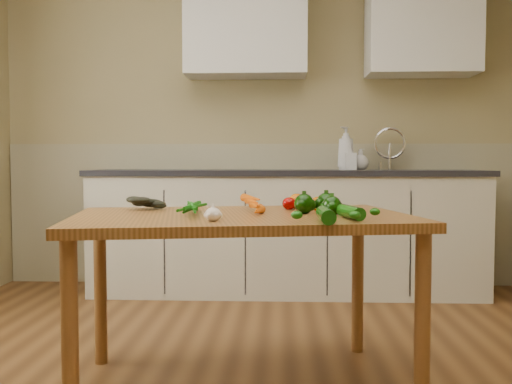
{
  "coord_description": "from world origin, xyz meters",
  "views": [
    {
      "loc": [
        0.16,
        -1.98,
        0.96
      ],
      "look_at": [
        0.05,
        0.64,
        0.82
      ],
      "focal_mm": 40.0,
      "sensor_mm": 36.0,
      "label": 1
    }
  ],
  "objects_px": {
    "leafy_greens": "(147,199)",
    "soap_bottle_a": "(346,148)",
    "tomato_b": "(297,201)",
    "table": "(242,234)",
    "garlic_bulb": "(213,214)",
    "pepper_c": "(332,206)",
    "soap_bottle_b": "(351,157)",
    "tomato_a": "(289,204)",
    "pepper_b": "(326,203)",
    "tomato_c": "(318,204)",
    "zucchini_a": "(351,212)",
    "carrot_bunch": "(235,205)",
    "soap_bottle_c": "(361,159)",
    "pepper_a": "(304,204)",
    "zucchini_b": "(326,215)"
  },
  "relations": [
    {
      "from": "garlic_bulb",
      "to": "pepper_c",
      "type": "height_order",
      "value": "pepper_c"
    },
    {
      "from": "tomato_c",
      "to": "zucchini_b",
      "type": "relative_size",
      "value": 0.33
    },
    {
      "from": "tomato_b",
      "to": "table",
      "type": "bearing_deg",
      "value": -132.63
    },
    {
      "from": "tomato_b",
      "to": "zucchini_a",
      "type": "xyz_separation_m",
      "value": [
        0.19,
        -0.43,
        -0.01
      ]
    },
    {
      "from": "pepper_b",
      "to": "tomato_c",
      "type": "relative_size",
      "value": 1.23
    },
    {
      "from": "table",
      "to": "tomato_a",
      "type": "xyz_separation_m",
      "value": [
        0.2,
        0.23,
        0.11
      ]
    },
    {
      "from": "pepper_b",
      "to": "tomato_b",
      "type": "relative_size",
      "value": 1.08
    },
    {
      "from": "zucchini_b",
      "to": "soap_bottle_c",
      "type": "bearing_deg",
      "value": 78.99
    },
    {
      "from": "leafy_greens",
      "to": "pepper_a",
      "type": "bearing_deg",
      "value": -14.05
    },
    {
      "from": "carrot_bunch",
      "to": "zucchini_a",
      "type": "bearing_deg",
      "value": -34.45
    },
    {
      "from": "soap_bottle_a",
      "to": "leafy_greens",
      "type": "distance_m",
      "value": 2.03
    },
    {
      "from": "pepper_a",
      "to": "tomato_a",
      "type": "xyz_separation_m",
      "value": [
        -0.06,
        0.2,
        -0.01
      ]
    },
    {
      "from": "soap_bottle_c",
      "to": "pepper_a",
      "type": "bearing_deg",
      "value": 168.73
    },
    {
      "from": "soap_bottle_b",
      "to": "zucchini_a",
      "type": "relative_size",
      "value": 0.95
    },
    {
      "from": "leafy_greens",
      "to": "tomato_b",
      "type": "relative_size",
      "value": 2.5
    },
    {
      "from": "garlic_bulb",
      "to": "tomato_c",
      "type": "relative_size",
      "value": 0.87
    },
    {
      "from": "tomato_b",
      "to": "leafy_greens",
      "type": "bearing_deg",
      "value": -176.02
    },
    {
      "from": "pepper_c",
      "to": "zucchini_b",
      "type": "height_order",
      "value": "pepper_c"
    },
    {
      "from": "tomato_a",
      "to": "tomato_b",
      "type": "distance_m",
      "value": 0.05
    },
    {
      "from": "carrot_bunch",
      "to": "pepper_c",
      "type": "xyz_separation_m",
      "value": [
        0.4,
        -0.08,
        0.0
      ]
    },
    {
      "from": "soap_bottle_b",
      "to": "zucchini_a",
      "type": "height_order",
      "value": "soap_bottle_b"
    },
    {
      "from": "pepper_b",
      "to": "pepper_c",
      "type": "relative_size",
      "value": 1.08
    },
    {
      "from": "pepper_c",
      "to": "zucchini_a",
      "type": "distance_m",
      "value": 0.14
    },
    {
      "from": "leafy_greens",
      "to": "tomato_b",
      "type": "height_order",
      "value": "leafy_greens"
    },
    {
      "from": "leafy_greens",
      "to": "tomato_a",
      "type": "height_order",
      "value": "leafy_greens"
    },
    {
      "from": "soap_bottle_c",
      "to": "tomato_c",
      "type": "distance_m",
      "value": 1.8
    },
    {
      "from": "table",
      "to": "tomato_c",
      "type": "relative_size",
      "value": 21.83
    },
    {
      "from": "pepper_c",
      "to": "pepper_b",
      "type": "bearing_deg",
      "value": 96.73
    },
    {
      "from": "leafy_greens",
      "to": "soap_bottle_a",
      "type": "bearing_deg",
      "value": 56.89
    },
    {
      "from": "table",
      "to": "zucchini_a",
      "type": "bearing_deg",
      "value": -32.16
    },
    {
      "from": "carrot_bunch",
      "to": "pepper_c",
      "type": "distance_m",
      "value": 0.41
    },
    {
      "from": "pepper_a",
      "to": "pepper_c",
      "type": "height_order",
      "value": "pepper_a"
    },
    {
      "from": "carrot_bunch",
      "to": "pepper_a",
      "type": "height_order",
      "value": "pepper_a"
    },
    {
      "from": "leafy_greens",
      "to": "pepper_b",
      "type": "bearing_deg",
      "value": -9.48
    },
    {
      "from": "tomato_c",
      "to": "carrot_bunch",
      "type": "bearing_deg",
      "value": -160.4
    },
    {
      "from": "pepper_a",
      "to": "pepper_b",
      "type": "height_order",
      "value": "pepper_b"
    },
    {
      "from": "pepper_c",
      "to": "zucchini_b",
      "type": "xyz_separation_m",
      "value": [
        -0.05,
        -0.27,
        -0.01
      ]
    },
    {
      "from": "pepper_a",
      "to": "leafy_greens",
      "type": "bearing_deg",
      "value": 165.95
    },
    {
      "from": "garlic_bulb",
      "to": "zucchini_b",
      "type": "height_order",
      "value": "zucchini_b"
    },
    {
      "from": "pepper_b",
      "to": "garlic_bulb",
      "type": "bearing_deg",
      "value": -140.25
    },
    {
      "from": "soap_bottle_a",
      "to": "garlic_bulb",
      "type": "relative_size",
      "value": 5.28
    },
    {
      "from": "leafy_greens",
      "to": "carrot_bunch",
      "type": "bearing_deg",
      "value": -22.88
    },
    {
      "from": "garlic_bulb",
      "to": "zucchini_a",
      "type": "distance_m",
      "value": 0.53
    },
    {
      "from": "soap_bottle_b",
      "to": "garlic_bulb",
      "type": "relative_size",
      "value": 3.08
    },
    {
      "from": "garlic_bulb",
      "to": "pepper_a",
      "type": "relative_size",
      "value": 0.73
    },
    {
      "from": "pepper_c",
      "to": "tomato_c",
      "type": "relative_size",
      "value": 1.14
    },
    {
      "from": "pepper_b",
      "to": "zucchini_a",
      "type": "distance_m",
      "value": 0.26
    },
    {
      "from": "tomato_a",
      "to": "tomato_c",
      "type": "height_order",
      "value": "tomato_c"
    },
    {
      "from": "soap_bottle_b",
      "to": "zucchini_b",
      "type": "height_order",
      "value": "soap_bottle_b"
    },
    {
      "from": "garlic_bulb",
      "to": "tomato_b",
      "type": "height_order",
      "value": "tomato_b"
    }
  ]
}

